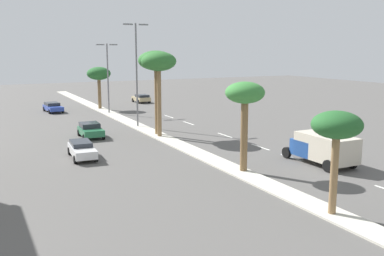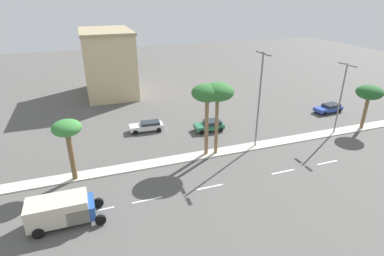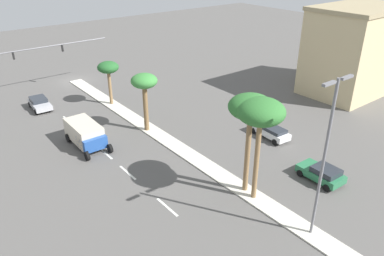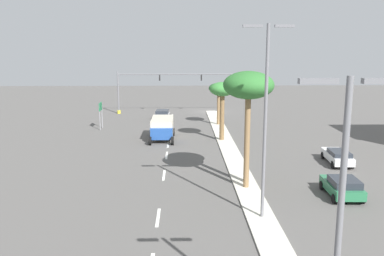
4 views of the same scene
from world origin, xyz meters
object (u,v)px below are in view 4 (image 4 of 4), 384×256
(palm_tree_mid, at_px, (219,90))
(box_truck, at_px, (162,128))
(street_lamp_leading, at_px, (266,109))
(sedan_silver_right, at_px, (162,115))
(sedan_green_trailing, at_px, (342,186))
(street_lamp_outboard, at_px, (341,206))
(sedan_white_left, at_px, (338,156))
(palm_tree_trailing, at_px, (222,92))
(palm_tree_far, at_px, (248,87))
(palm_tree_leading, at_px, (248,87))
(traffic_signal_gantry, at_px, (152,85))
(directional_road_sign, at_px, (101,110))

(palm_tree_mid, distance_m, box_truck, 11.56)
(street_lamp_leading, distance_m, sedan_silver_right, 36.12)
(palm_tree_mid, xyz_separation_m, sedan_silver_right, (7.70, -4.24, -4.03))
(street_lamp_leading, relative_size, sedan_silver_right, 2.68)
(sedan_silver_right, bearing_deg, sedan_green_trailing, 114.16)
(street_lamp_outboard, bearing_deg, sedan_white_left, -111.06)
(palm_tree_trailing, relative_size, palm_tree_far, 0.76)
(palm_tree_trailing, bearing_deg, palm_tree_far, 91.87)
(palm_tree_trailing, distance_m, sedan_silver_right, 16.06)
(palm_tree_leading, xyz_separation_m, sedan_silver_right, (7.57, -29.34, -6.76))
(palm_tree_mid, bearing_deg, sedan_white_left, 115.70)
(street_lamp_outboard, bearing_deg, sedan_green_trailing, -112.39)
(palm_tree_far, distance_m, sedan_green_trailing, 9.62)
(traffic_signal_gantry, bearing_deg, sedan_green_trailing, 113.05)
(palm_tree_leading, height_order, box_truck, palm_tree_leading)
(traffic_signal_gantry, bearing_deg, palm_tree_far, 105.63)
(palm_tree_mid, distance_m, palm_tree_far, 24.08)
(palm_tree_trailing, height_order, sedan_green_trailing, palm_tree_trailing)
(sedan_silver_right, height_order, sedan_green_trailing, sedan_green_trailing)
(street_lamp_leading, distance_m, street_lamp_outboard, 12.16)
(palm_tree_leading, xyz_separation_m, sedan_green_trailing, (-6.45, 1.91, -6.72))
(directional_road_sign, distance_m, street_lamp_leading, 32.32)
(box_truck, bearing_deg, directional_road_sign, -37.25)
(street_lamp_outboard, bearing_deg, palm_tree_trailing, -89.49)
(box_truck, bearing_deg, sedan_white_left, 147.34)
(palm_tree_far, bearing_deg, sedan_white_left, -150.28)
(sedan_white_left, bearing_deg, traffic_signal_gantry, -57.34)
(palm_tree_far, distance_m, street_lamp_outboard, 18.79)
(palm_tree_far, height_order, sedan_green_trailing, palm_tree_far)
(traffic_signal_gantry, relative_size, palm_tree_mid, 3.55)
(palm_tree_trailing, relative_size, sedan_silver_right, 1.50)
(box_truck, bearing_deg, palm_tree_mid, -129.99)
(palm_tree_leading, distance_m, street_lamp_outboard, 17.64)
(palm_tree_trailing, xyz_separation_m, sedan_green_trailing, (-6.74, 17.73, -4.69))
(traffic_signal_gantry, bearing_deg, palm_tree_mid, 133.19)
(traffic_signal_gantry, height_order, sedan_silver_right, traffic_signal_gantry)
(palm_tree_far, xyz_separation_m, box_truck, (7.14, -15.48, -6.08))
(palm_tree_mid, relative_size, palm_tree_leading, 0.65)
(palm_tree_trailing, bearing_deg, sedan_silver_right, -61.72)
(sedan_silver_right, bearing_deg, box_truck, 92.78)
(street_lamp_outboard, bearing_deg, box_truck, -78.50)
(palm_tree_trailing, distance_m, box_truck, 7.89)
(directional_road_sign, height_order, sedan_green_trailing, directional_road_sign)
(sedan_silver_right, bearing_deg, palm_tree_trailing, 118.28)
(directional_road_sign, distance_m, sedan_white_left, 29.35)
(directional_road_sign, xyz_separation_m, sedan_white_left, (-24.21, 16.49, -1.78))
(palm_tree_mid, bearing_deg, sedan_green_trailing, 103.15)
(directional_road_sign, bearing_deg, sedan_silver_right, -138.69)
(palm_tree_far, bearing_deg, palm_tree_leading, 80.96)
(palm_tree_trailing, height_order, box_truck, palm_tree_trailing)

